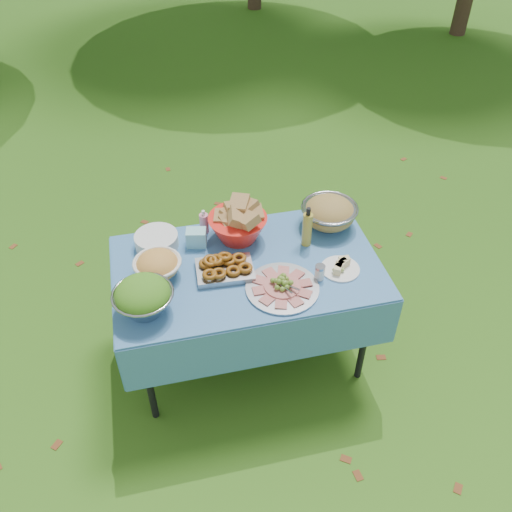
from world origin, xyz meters
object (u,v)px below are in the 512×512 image
at_px(salad_bowl, 143,297).
at_px(oil_bottle, 307,226).
at_px(plate_stack, 157,241).
at_px(charcuterie_platter, 283,283).
at_px(bread_bowl, 238,222).
at_px(pasta_bowl_steel, 329,212).
at_px(picnic_table, 248,313).

relative_size(salad_bowl, oil_bottle, 1.19).
relative_size(plate_stack, charcuterie_platter, 0.63).
bearing_deg(bread_bowl, pasta_bowl_steel, 0.27).
bearing_deg(picnic_table, salad_bowl, -159.55).
xyz_separation_m(bread_bowl, oil_bottle, (0.37, -0.14, 0.01)).
relative_size(picnic_table, salad_bowl, 4.84).
height_order(pasta_bowl_steel, charcuterie_platter, pasta_bowl_steel).
height_order(bread_bowl, charcuterie_platter, bread_bowl).
relative_size(plate_stack, oil_bottle, 0.97).
bearing_deg(bread_bowl, charcuterie_platter, -73.30).
bearing_deg(salad_bowl, picnic_table, 20.45).
bearing_deg(oil_bottle, salad_bowl, -161.16).
xyz_separation_m(plate_stack, oil_bottle, (0.84, -0.17, 0.09)).
bearing_deg(charcuterie_platter, oil_bottle, 54.85).
bearing_deg(oil_bottle, pasta_bowl_steel, 38.42).
height_order(bread_bowl, oil_bottle, oil_bottle).
distance_m(picnic_table, bread_bowl, 0.55).
height_order(bread_bowl, pasta_bowl_steel, bread_bowl).
bearing_deg(pasta_bowl_steel, picnic_table, -155.40).
bearing_deg(plate_stack, oil_bottle, -11.67).
height_order(salad_bowl, pasta_bowl_steel, salad_bowl).
relative_size(picnic_table, pasta_bowl_steel, 4.38).
relative_size(pasta_bowl_steel, oil_bottle, 1.32).
distance_m(picnic_table, charcuterie_platter, 0.50).
relative_size(picnic_table, charcuterie_platter, 3.76).
bearing_deg(bread_bowl, oil_bottle, -21.03).
bearing_deg(salad_bowl, oil_bottle, 18.84).
height_order(salad_bowl, plate_stack, salad_bowl).
distance_m(salad_bowl, plate_stack, 0.51).
bearing_deg(salad_bowl, charcuterie_platter, -0.38).
xyz_separation_m(salad_bowl, plate_stack, (0.10, 0.49, -0.06)).
bearing_deg(pasta_bowl_steel, plate_stack, 178.43).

